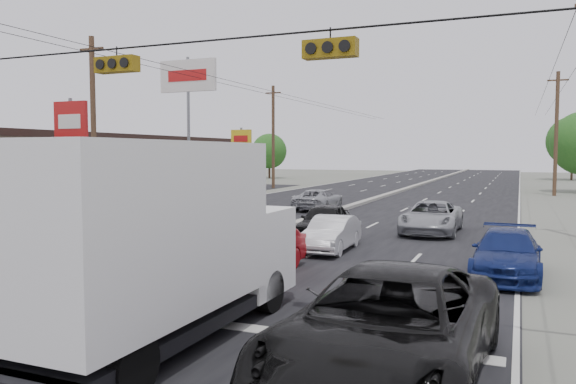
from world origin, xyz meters
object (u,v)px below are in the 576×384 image
red_sedan (256,252)px  queue_car_a (324,222)px  tree_left_far (269,151)px  queue_car_c (432,218)px  utility_pole_right_c (556,133)px  box_truck (157,241)px  pole_sign_far (241,144)px  tree_right_far (573,141)px  utility_pole_left_b (93,124)px  pole_sign_mid (71,128)px  black_suv (388,328)px  tan_sedan (5,306)px  oncoming_far (318,200)px  queue_car_d (507,254)px  queue_car_b (331,234)px  oncoming_near (196,211)px  pole_sign_billboard (188,84)px  utility_pole_left_c (273,136)px

red_sedan → queue_car_a: 7.15m
tree_left_far → queue_car_c: (28.39, -45.61, -3.03)m
utility_pole_right_c → queue_car_a: (-9.88, -28.90, -4.40)m
box_truck → queue_car_c: (2.61, 16.20, -1.20)m
pole_sign_far → box_truck: bearing=-64.7°
box_truck → tree_right_far: bearing=80.7°
tree_right_far → utility_pole_left_b: bearing=-117.4°
utility_pole_right_c → tree_left_far: utility_pole_right_c is taller
utility_pole_left_b → tree_left_far: bearing=101.9°
pole_sign_mid → queue_car_c: pole_sign_mid is taller
tree_right_far → black_suv: bearing=-96.3°
utility_pole_right_c → black_suv: utility_pole_right_c is taller
tan_sedan → oncoming_far: 24.99m
utility_pole_left_b → queue_car_d: bearing=-21.1°
queue_car_b → oncoming_near: size_ratio=0.83×
box_truck → oncoming_far: size_ratio=1.59×
box_truck → tan_sedan: size_ratio=1.41×
black_suv → oncoming_far: (-9.51, 23.79, -0.21)m
utility_pole_right_c → pole_sign_billboard: (-27.00, -12.00, 3.76)m
box_truck → queue_car_a: bearing=95.5°
queue_car_d → oncoming_far: bearing=126.3°
utility_pole_left_b → queue_car_a: 16.23m
utility_pole_right_c → tan_sedan: utility_pole_right_c is taller
tree_left_far → tree_right_far: bearing=14.7°
pole_sign_mid → tree_left_far: pole_sign_mid is taller
pole_sign_billboard → tree_left_far: 33.27m
oncoming_far → tree_right_far: bearing=-111.5°
queue_car_c → queue_car_d: bearing=-68.2°
utility_pole_left_b → pole_sign_far: 25.25m
utility_pole_left_b → box_truck: bearing=-45.9°
tan_sedan → oncoming_near: (-6.11, 16.23, -0.09)m
box_truck → black_suv: 4.45m
queue_car_a → utility_pole_left_c: bearing=112.9°
pole_sign_billboard → oncoming_far: size_ratio=2.41×
utility_pole_right_c → red_sedan: 37.53m
oncoming_near → tan_sedan: bearing=113.2°
queue_car_b → oncoming_near: (-8.48, 4.64, 0.04)m
tan_sedan → tree_left_far: bearing=111.5°
pole_sign_billboard → oncoming_near: size_ratio=2.45×
queue_car_c → pole_sign_billboard: bearing=146.7°
tree_left_far → utility_pole_left_c: bearing=-64.6°
utility_pole_left_c → box_truck: size_ratio=1.38×
red_sedan → queue_car_a: (-0.38, 7.14, 0.03)m
oncoming_far → queue_car_c: bearing=134.9°
red_sedan → pole_sign_far: bearing=119.7°
utility_pole_right_c → tree_left_far: size_ratio=1.63×
red_sedan → queue_car_d: (6.60, 2.50, -0.03)m
pole_sign_mid → queue_car_b: (20.76, -9.47, -4.50)m
utility_pole_right_c → utility_pole_left_b: bearing=-135.0°
queue_car_a → oncoming_near: queue_car_a is taller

